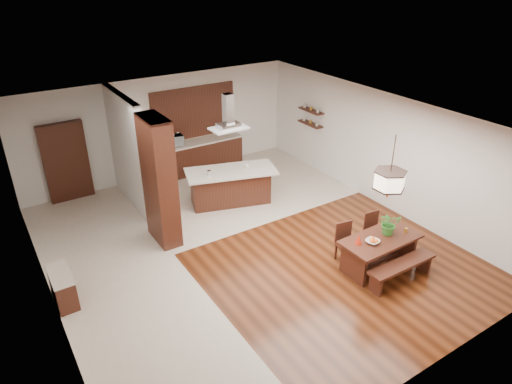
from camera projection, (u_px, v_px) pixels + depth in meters
room_shell at (244, 160)px, 9.29m from camera, size 9.00×9.04×2.92m
tile_hallway at (125, 287)px, 8.91m from camera, size 2.50×9.00×0.01m
tile_kitchen at (236, 189)px, 12.71m from camera, size 5.50×4.00×0.01m
soffit_band at (243, 121)px, 8.92m from camera, size 8.00×9.00×0.02m
partition_pier at (159, 182)px, 9.80m from camera, size 0.45×1.00×2.90m
partition_stub at (127, 151)px, 11.37m from camera, size 0.18×2.40×2.90m
hallway_console at (63, 288)px, 8.41m from camera, size 0.37×0.88×0.63m
hallway_doorway at (66, 162)px, 11.75m from camera, size 1.10×0.20×2.10m
rear_counter at (200, 156)px, 13.64m from camera, size 2.60×0.62×0.95m
kitchen_window at (193, 112)px, 13.26m from camera, size 2.60×0.08×1.50m
shelf_lower at (310, 124)px, 13.41m from camera, size 0.26×0.90×0.04m
shelf_upper at (311, 111)px, 13.22m from camera, size 0.26×0.90×0.04m
dining_table at (380, 246)px, 9.29m from camera, size 1.68×0.86×0.69m
dining_bench at (401, 272)px, 8.98m from camera, size 1.57×0.36×0.44m
dining_chair_left at (347, 244)px, 9.50m from camera, size 0.44×0.44×0.86m
dining_chair_right at (375, 232)px, 9.91m from camera, size 0.42×0.42×0.86m
pendant_lantern at (391, 168)px, 8.50m from camera, size 0.64×0.64×1.31m
foliage_plant at (389, 224)px, 9.25m from camera, size 0.55×0.52×0.48m
fruit_bowl at (372, 242)px, 9.04m from camera, size 0.31×0.31×0.06m
napkin_cone at (359, 239)px, 8.97m from camera, size 0.14×0.14×0.22m
gold_ornament at (406, 230)px, 9.38m from camera, size 0.07×0.07×0.10m
kitchen_island at (230, 186)px, 11.80m from camera, size 2.47×1.62×0.94m
range_hood at (228, 112)px, 10.90m from camera, size 0.90×0.55×0.87m
island_cup at (247, 166)px, 11.70m from camera, size 0.12×0.12×0.09m
microwave at (173, 141)px, 13.00m from camera, size 0.57×0.41×0.30m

